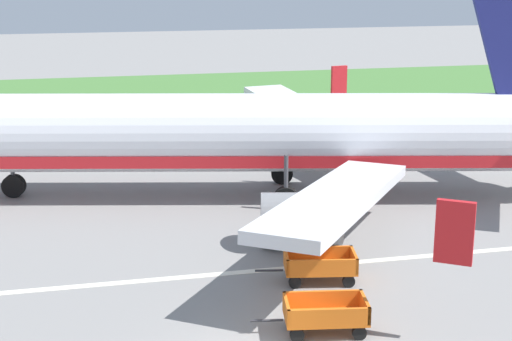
% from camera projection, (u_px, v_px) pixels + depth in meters
% --- Properties ---
extents(grass_strip, '(220.00, 28.00, 0.06)m').
position_uv_depth(grass_strip, '(135.00, 100.00, 63.35)').
color(grass_strip, '#477A38').
rests_on(grass_strip, ground).
extents(apron_stripe, '(120.00, 0.36, 0.01)m').
position_uv_depth(apron_stripe, '(211.00, 275.00, 27.97)').
color(apron_stripe, silver).
rests_on(apron_stripe, ground).
extents(airplane, '(37.40, 30.24, 11.34)m').
position_uv_depth(airplane, '(253.00, 135.00, 36.61)').
color(airplane, silver).
rests_on(airplane, ground).
extents(baggage_cart_third_in_row, '(3.62, 1.77, 1.07)m').
position_uv_depth(baggage_cart_third_in_row, '(325.00, 314.00, 23.51)').
color(baggage_cart_third_in_row, orange).
rests_on(baggage_cart_third_in_row, ground).
extents(baggage_cart_fourth_in_row, '(3.63, 1.82, 1.07)m').
position_uv_depth(baggage_cart_fourth_in_row, '(320.00, 265.00, 27.27)').
color(baggage_cart_fourth_in_row, orange).
rests_on(baggage_cart_fourth_in_row, ground).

